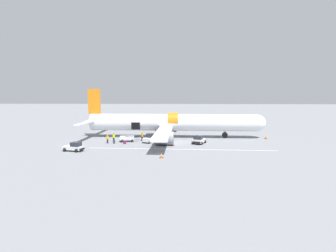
% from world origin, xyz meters
% --- Properties ---
extents(ground_plane, '(500.00, 500.00, 0.00)m').
position_xyz_m(ground_plane, '(0.00, 0.00, 0.00)').
color(ground_plane, slate).
extents(apron_marking_line, '(29.59, 0.70, 0.01)m').
position_xyz_m(apron_marking_line, '(0.77, -6.11, 0.00)').
color(apron_marking_line, silver).
rests_on(apron_marking_line, ground_plane).
extents(airplane, '(36.87, 34.11, 9.74)m').
position_xyz_m(airplane, '(-1.40, 5.87, 2.90)').
color(airplane, white).
rests_on(airplane, ground_plane).
extents(baggage_tug_lead, '(2.67, 3.21, 1.52)m').
position_xyz_m(baggage_tug_lead, '(3.86, -1.07, 0.66)').
color(baggage_tug_lead, silver).
rests_on(baggage_tug_lead, ground_plane).
extents(baggage_tug_mid, '(3.32, 2.22, 1.39)m').
position_xyz_m(baggage_tug_mid, '(-15.34, -8.50, 0.60)').
color(baggage_tug_mid, silver).
rests_on(baggage_tug_mid, ground_plane).
extents(baggage_tug_rear, '(2.31, 2.68, 1.61)m').
position_xyz_m(baggage_tug_rear, '(-4.97, -0.38, 0.66)').
color(baggage_tug_rear, silver).
rests_on(baggage_tug_rear, ground_plane).
extents(baggage_cart_loading, '(3.60, 2.19, 1.03)m').
position_xyz_m(baggage_cart_loading, '(-9.02, 0.33, 0.50)').
color(baggage_cart_loading, silver).
rests_on(baggage_cart_loading, ground_plane).
extents(ground_crew_loader_a, '(0.44, 0.59, 1.68)m').
position_xyz_m(ground_crew_loader_a, '(-6.52, 1.44, 0.88)').
color(ground_crew_loader_a, black).
rests_on(ground_crew_loader_a, ground_plane).
extents(ground_crew_loader_b, '(0.54, 0.42, 1.56)m').
position_xyz_m(ground_crew_loader_b, '(-5.52, 2.07, 0.82)').
color(ground_crew_loader_b, '#1E2338').
rests_on(ground_crew_loader_b, ground_plane).
extents(ground_crew_driver, '(0.48, 0.53, 1.56)m').
position_xyz_m(ground_crew_driver, '(-12.21, -1.55, 0.82)').
color(ground_crew_driver, '#1E2338').
rests_on(ground_crew_driver, ground_plane).
extents(ground_crew_supervisor, '(0.55, 0.46, 1.59)m').
position_xyz_m(ground_crew_supervisor, '(-11.57, 0.16, 0.84)').
color(ground_crew_supervisor, '#1E2338').
rests_on(ground_crew_supervisor, ground_plane).
extents(suitcase_on_tarmac_upright, '(0.38, 0.34, 0.73)m').
position_xyz_m(suitcase_on_tarmac_upright, '(-10.97, -1.83, 0.31)').
color(suitcase_on_tarmac_upright, '#2D2D33').
rests_on(suitcase_on_tarmac_upright, ground_plane).
extents(suitcase_on_tarmac_spare, '(0.54, 0.44, 0.60)m').
position_xyz_m(suitcase_on_tarmac_spare, '(-9.04, -2.09, 0.25)').
color(suitcase_on_tarmac_spare, '#721951').
rests_on(suitcase_on_tarmac_spare, ground_plane).
extents(safety_cone_nose, '(0.62, 0.62, 0.72)m').
position_xyz_m(safety_cone_nose, '(17.31, 5.12, 0.34)').
color(safety_cone_nose, black).
rests_on(safety_cone_nose, ground_plane).
extents(safety_cone_engine_left, '(0.53, 0.53, 0.70)m').
position_xyz_m(safety_cone_engine_left, '(-1.78, -11.99, 0.33)').
color(safety_cone_engine_left, black).
rests_on(safety_cone_engine_left, ground_plane).
extents(safety_cone_wingtip, '(0.53, 0.53, 0.57)m').
position_xyz_m(safety_cone_wingtip, '(-0.59, -2.93, 0.27)').
color(safety_cone_wingtip, black).
rests_on(safety_cone_wingtip, ground_plane).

